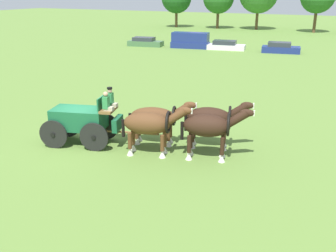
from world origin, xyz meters
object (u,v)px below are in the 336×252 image
object	(u,v)px
parked_vehicle_b	(190,40)
show_wagon	(83,120)
parked_vehicle_a	(145,42)
parked_vehicle_c	(226,46)
draft_horse_rear_off	(150,125)
draft_horse_lead_off	(210,127)
draft_horse_lead_near	(212,119)
parked_vehicle_d	(280,48)
draft_horse_rear_near	(157,118)

from	to	relation	value
parked_vehicle_b	show_wagon	bearing A→B (deg)	-74.90
parked_vehicle_a	parked_vehicle_c	distance (m)	10.59
draft_horse_rear_off	show_wagon	bearing A→B (deg)	-174.21
draft_horse_lead_off	parked_vehicle_a	distance (m)	36.19
draft_horse_lead_near	parked_vehicle_a	xyz separation A→B (m)	(-20.14, 28.55, -0.90)
show_wagon	draft_horse_lead_near	world-z (taller)	show_wagon
parked_vehicle_a	parked_vehicle_b	distance (m)	6.08
parked_vehicle_d	draft_horse_rear_near	bearing A→B (deg)	-88.71
draft_horse_rear_near	parked_vehicle_b	size ratio (longest dim) A/B	0.63
parked_vehicle_a	parked_vehicle_c	size ratio (longest dim) A/B	0.98
parked_vehicle_b	parked_vehicle_c	world-z (taller)	parked_vehicle_b
parked_vehicle_c	parked_vehicle_d	distance (m)	6.53
draft_horse_rear_off	parked_vehicle_b	distance (m)	33.84
parked_vehicle_d	parked_vehicle_a	bearing A→B (deg)	-172.33
show_wagon	parked_vehicle_a	bearing A→B (deg)	115.29
parked_vehicle_a	parked_vehicle_b	world-z (taller)	parked_vehicle_b
draft_horse_rear_near	draft_horse_lead_off	xyz separation A→B (m)	(2.85, -0.50, 0.15)
draft_horse_rear_off	parked_vehicle_d	size ratio (longest dim) A/B	0.67
draft_horse_lead_off	parked_vehicle_b	world-z (taller)	draft_horse_lead_off
draft_horse_lead_near	parked_vehicle_c	world-z (taller)	draft_horse_lead_near
draft_horse_rear_off	parked_vehicle_a	xyz separation A→B (m)	(-18.02, 30.55, -0.90)
show_wagon	draft_horse_rear_off	xyz separation A→B (m)	(3.42, 0.35, 0.19)
parked_vehicle_b	parked_vehicle_a	bearing A→B (deg)	-169.85
show_wagon	parked_vehicle_a	xyz separation A→B (m)	(-14.60, 30.89, -0.71)
show_wagon	parked_vehicle_a	world-z (taller)	show_wagon
parked_vehicle_a	parked_vehicle_d	world-z (taller)	parked_vehicle_d
show_wagon	parked_vehicle_b	xyz separation A→B (m)	(-8.63, 31.96, -0.27)
parked_vehicle_c	parked_vehicle_b	bearing A→B (deg)	-171.29
draft_horse_lead_off	parked_vehicle_b	xyz separation A→B (m)	(-14.54, 30.87, -0.50)
show_wagon	draft_horse_rear_near	xyz separation A→B (m)	(3.06, 1.60, 0.09)
show_wagon	parked_vehicle_d	xyz separation A→B (m)	(2.36, 33.17, -0.68)
parked_vehicle_b	parked_vehicle_d	bearing A→B (deg)	6.31
draft_horse_lead_near	parked_vehicle_b	xyz separation A→B (m)	(-14.17, 29.62, -0.45)
draft_horse_rear_near	draft_horse_lead_off	world-z (taller)	draft_horse_lead_off
show_wagon	draft_horse_rear_near	world-z (taller)	show_wagon
show_wagon	draft_horse_rear_near	bearing A→B (deg)	27.51
draft_horse_lead_near	draft_horse_rear_off	bearing A→B (deg)	-136.78
parked_vehicle_d	parked_vehicle_b	bearing A→B (deg)	-173.69
draft_horse_lead_near	draft_horse_lead_off	bearing A→B (deg)	-73.44
draft_horse_rear_near	parked_vehicle_a	xyz separation A→B (m)	(-17.66, 29.30, -0.80)
show_wagon	draft_horse_lead_off	world-z (taller)	show_wagon
show_wagon	draft_horse_rear_off	bearing A→B (deg)	5.79
show_wagon	parked_vehicle_b	world-z (taller)	show_wagon
draft_horse_lead_near	parked_vehicle_d	world-z (taller)	draft_horse_lead_near
draft_horse_rear_near	draft_horse_lead_off	bearing A→B (deg)	-10.00
parked_vehicle_a	parked_vehicle_d	bearing A→B (deg)	7.67
parked_vehicle_a	parked_vehicle_b	size ratio (longest dim) A/B	0.95
draft_horse_lead_off	parked_vehicle_d	bearing A→B (deg)	96.33
draft_horse_rear_near	parked_vehicle_b	bearing A→B (deg)	111.06
draft_horse_rear_off	parked_vehicle_d	world-z (taller)	draft_horse_rear_off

